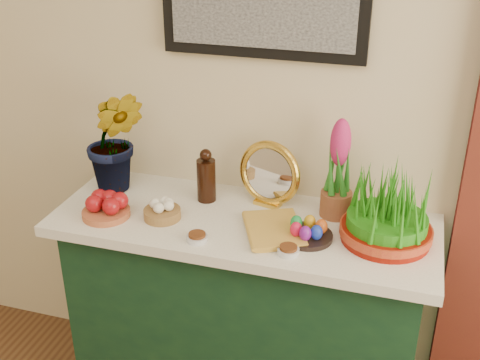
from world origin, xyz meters
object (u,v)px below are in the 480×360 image
object	(u,v)px
mirror	(269,174)
book	(247,230)
wheatgrass_sabzeh	(388,211)
hyacinth_green	(114,124)
sideboard	(244,320)

from	to	relation	value
mirror	book	bearing A→B (deg)	-93.59
mirror	book	distance (m)	0.27
book	wheatgrass_sabzeh	bearing A→B (deg)	-11.58
hyacinth_green	mirror	xyz separation A→B (m)	(0.60, 0.06, -0.15)
mirror	book	size ratio (longest dim) A/B	1.02
hyacinth_green	mirror	size ratio (longest dim) A/B	2.13
sideboard	hyacinth_green	world-z (taller)	hyacinth_green
hyacinth_green	book	distance (m)	0.67
mirror	wheatgrass_sabzeh	size ratio (longest dim) A/B	0.82
sideboard	wheatgrass_sabzeh	xyz separation A→B (m)	(0.50, -0.00, 0.58)
hyacinth_green	wheatgrass_sabzeh	distance (m)	1.07
hyacinth_green	wheatgrass_sabzeh	xyz separation A→B (m)	(1.05, -0.09, -0.16)
mirror	wheatgrass_sabzeh	xyz separation A→B (m)	(0.45, -0.14, -0.01)
hyacinth_green	mirror	distance (m)	0.62
wheatgrass_sabzeh	book	bearing A→B (deg)	-167.44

